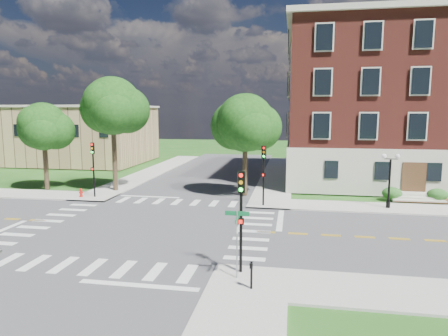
% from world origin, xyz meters
% --- Properties ---
extents(ground, '(160.00, 160.00, 0.00)m').
position_xyz_m(ground, '(0.00, 0.00, 0.00)').
color(ground, '#214F16').
rests_on(ground, ground).
extents(road_ew, '(90.00, 12.00, 0.01)m').
position_xyz_m(road_ew, '(0.00, 0.00, 0.01)').
color(road_ew, '#3D3D3F').
rests_on(road_ew, ground).
extents(road_ns, '(12.00, 90.00, 0.01)m').
position_xyz_m(road_ns, '(0.00, 0.00, 0.01)').
color(road_ns, '#3D3D3F').
rests_on(road_ns, ground).
extents(sidewalk_ne, '(34.00, 34.00, 0.12)m').
position_xyz_m(sidewalk_ne, '(15.38, 15.38, 0.06)').
color(sidewalk_ne, '#9E9B93').
rests_on(sidewalk_ne, ground).
extents(sidewalk_nw, '(34.00, 34.00, 0.12)m').
position_xyz_m(sidewalk_nw, '(-15.38, 15.38, 0.06)').
color(sidewalk_nw, '#9E9B93').
rests_on(sidewalk_nw, ground).
extents(crosswalk_east, '(2.20, 10.20, 0.02)m').
position_xyz_m(crosswalk_east, '(7.20, 0.00, 0.00)').
color(crosswalk_east, silver).
rests_on(crosswalk_east, ground).
extents(stop_bar_east, '(0.40, 5.50, 0.00)m').
position_xyz_m(stop_bar_east, '(8.80, 3.00, 0.00)').
color(stop_bar_east, silver).
rests_on(stop_bar_east, ground).
extents(main_building, '(30.60, 22.40, 16.50)m').
position_xyz_m(main_building, '(24.00, 21.99, 8.34)').
color(main_building, '#BBB9A5').
rests_on(main_building, ground).
extents(secondary_building, '(20.40, 15.40, 8.30)m').
position_xyz_m(secondary_building, '(-22.00, 30.00, 4.28)').
color(secondary_building, '#987854').
rests_on(secondary_building, ground).
extents(tree_b, '(4.51, 4.51, 8.31)m').
position_xyz_m(tree_b, '(-13.76, 9.80, 6.15)').
color(tree_b, black).
rests_on(tree_b, ground).
extents(tree_c, '(5.43, 5.43, 10.69)m').
position_xyz_m(tree_c, '(-7.12, 10.69, 8.06)').
color(tree_c, black).
rests_on(tree_c, ground).
extents(tree_d, '(5.13, 5.13, 9.05)m').
position_xyz_m(tree_d, '(5.37, 10.48, 6.58)').
color(tree_d, black).
rests_on(tree_d, ground).
extents(traffic_signal_se, '(0.36, 0.42, 4.80)m').
position_xyz_m(traffic_signal_se, '(7.27, -6.81, 3.19)').
color(traffic_signal_se, black).
rests_on(traffic_signal_se, ground).
extents(traffic_signal_ne, '(0.37, 0.44, 4.80)m').
position_xyz_m(traffic_signal_ne, '(7.31, 6.82, 3.19)').
color(traffic_signal_ne, black).
rests_on(traffic_signal_ne, ground).
extents(traffic_signal_nw, '(0.37, 0.44, 4.80)m').
position_xyz_m(traffic_signal_nw, '(-7.61, 7.50, 3.19)').
color(traffic_signal_nw, black).
rests_on(traffic_signal_nw, ground).
extents(twin_lamp_west, '(1.36, 0.36, 4.23)m').
position_xyz_m(twin_lamp_west, '(17.00, 7.66, 2.52)').
color(twin_lamp_west, black).
rests_on(twin_lamp_west, ground).
extents(street_sign_pole, '(1.10, 1.10, 3.10)m').
position_xyz_m(street_sign_pole, '(7.19, -7.47, 2.31)').
color(street_sign_pole, gray).
rests_on(street_sign_pole, ground).
extents(push_button_post, '(0.14, 0.21, 1.20)m').
position_xyz_m(push_button_post, '(7.95, -8.51, 0.80)').
color(push_button_post, black).
rests_on(push_button_post, ground).
extents(fire_hydrant, '(0.35, 0.35, 0.75)m').
position_xyz_m(fire_hydrant, '(-8.78, 7.27, 0.46)').
color(fire_hydrant, '#B1150D').
rests_on(fire_hydrant, ground).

